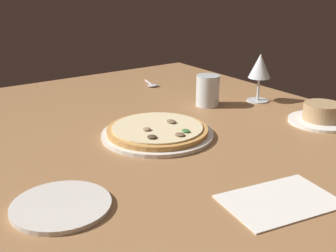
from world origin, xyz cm
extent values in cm
cube|color=#996B42|center=(0.00, 0.00, 2.00)|extent=(150.00, 110.00, 4.00)
cylinder|color=silver|center=(-4.31, -3.38, 4.50)|extent=(27.85, 27.85, 1.00)
cylinder|color=#C68C47|center=(-4.31, -3.38, 5.60)|extent=(25.13, 25.13, 1.20)
cylinder|color=beige|center=(-4.31, -3.38, 6.40)|extent=(22.50, 22.50, 0.40)
ellipsoid|color=brown|center=(3.91, -2.55, 6.89)|extent=(2.48, 2.24, 0.58)
ellipsoid|color=#387033|center=(2.82, 0.13, 6.93)|extent=(2.23, 1.71, 0.65)
ellipsoid|color=#937556|center=(-4.84, 1.31, 6.85)|extent=(2.13, 1.89, 0.51)
ellipsoid|color=#937556|center=(-3.46, -7.04, 6.92)|extent=(2.12, 2.05, 0.63)
ellipsoid|color=brown|center=(-4.62, 1.01, 6.96)|extent=(2.84, 2.04, 0.71)
ellipsoid|color=#4C3828|center=(1.48, -8.74, 6.92)|extent=(2.33, 2.24, 0.64)
cylinder|color=white|center=(12.46, 38.77, 4.40)|extent=(17.40, 17.40, 0.80)
cylinder|color=tan|center=(12.46, 38.77, 7.09)|extent=(9.96, 9.96, 4.57)
cylinder|color=silver|center=(-11.75, 39.50, 4.20)|extent=(6.75, 6.75, 0.40)
cylinder|color=silver|center=(-11.75, 39.50, 7.98)|extent=(0.80, 0.80, 7.17)
cone|color=silver|center=(-11.75, 39.50, 15.33)|extent=(6.96, 6.96, 7.53)
cone|color=#5B0F19|center=(-11.75, 39.50, 12.70)|extent=(1.89, 1.89, 2.27)
cylinder|color=silver|center=(-17.36, 23.56, 8.68)|extent=(7.09, 7.09, 9.36)
cylinder|color=silver|center=(-17.36, 23.56, 7.68)|extent=(6.52, 6.52, 7.37)
cylinder|color=silver|center=(14.81, -36.13, 4.45)|extent=(17.48, 17.48, 0.90)
cube|color=white|center=(35.06, -3.27, 4.15)|extent=(16.58, 22.00, 0.30)
ellipsoid|color=silver|center=(-45.48, 22.04, 4.50)|extent=(3.73, 4.58, 1.00)
cylinder|color=silver|center=(-49.84, 23.19, 4.35)|extent=(8.90, 2.98, 0.70)
camera|label=1|loc=(79.05, -58.29, 42.89)|focal=45.96mm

